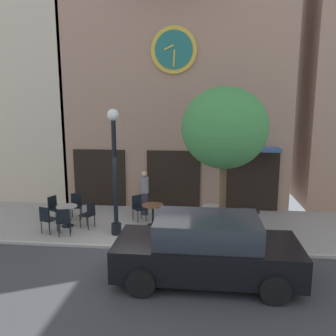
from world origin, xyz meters
TOP-DOWN VIEW (x-y plane):
  - ground_plane at (0.00, -0.60)m, footprint 24.27×9.61m
  - clock_building at (0.44, 5.62)m, footprint 9.02×4.24m
  - neighbor_building_left at (-7.43, 6.42)m, footprint 6.93×4.45m
  - street_lamp at (-1.13, 1.11)m, footprint 0.36×0.36m
  - street_tree at (2.19, 0.80)m, footprint 2.46×2.21m
  - cafe_table_center at (-2.97, 1.63)m, footprint 0.70×0.70m
  - cafe_table_near_door at (-0.07, 1.97)m, footprint 0.74×0.74m
  - cafe_table_center_left at (1.94, 2.07)m, footprint 0.67×0.67m
  - cafe_table_leftmost at (3.03, 1.60)m, footprint 0.79×0.79m
  - cafe_chair_left_end at (-2.97, 2.51)m, footprint 0.48×0.48m
  - cafe_chair_right_end at (-3.62, 2.09)m, footprint 0.53×0.53m
  - cafe_chair_mid_row at (-0.68, 2.51)m, footprint 0.57×0.57m
  - cafe_chair_corner at (-2.72, 0.79)m, footprint 0.51×0.51m
  - cafe_chair_facing_street at (-3.35, 0.93)m, footprint 0.50×0.50m
  - cafe_chair_outer at (-2.17, 1.55)m, footprint 0.52×0.52m
  - pedestrian_grey at (-0.56, 3.16)m, footprint 0.44×0.44m
  - parked_car_black at (1.73, -1.48)m, footprint 4.31×2.03m

SIDE VIEW (x-z plane):
  - ground_plane at x=0.00m, z-range -0.09..0.04m
  - cafe_table_center at x=-2.97m, z-range 0.15..0.86m
  - cafe_table_center_left at x=1.94m, z-range 0.14..0.88m
  - cafe_chair_left_end at x=-2.97m, z-range 0.08..0.98m
  - cafe_chair_right_end at x=-3.62m, z-range 0.08..0.98m
  - cafe_chair_mid_row at x=-0.68m, z-range 0.08..0.98m
  - cafe_chair_corner at x=-2.72m, z-range 0.08..0.98m
  - cafe_chair_facing_street at x=-3.35m, z-range 0.08..0.98m
  - cafe_chair_outer at x=-2.17m, z-range 0.08..0.98m
  - cafe_table_near_door at x=-0.07m, z-range 0.17..0.92m
  - cafe_table_leftmost at x=3.03m, z-range 0.19..0.95m
  - parked_car_black at x=1.73m, z-range -0.01..1.54m
  - pedestrian_grey at x=-0.56m, z-range 0.03..1.70m
  - street_lamp at x=-1.13m, z-range 0.03..4.01m
  - street_tree at x=2.19m, z-range 1.12..5.74m
  - clock_building at x=0.44m, z-range 0.18..10.97m
  - neighbor_building_left at x=-7.43m, z-range 0.00..11.50m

